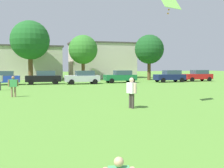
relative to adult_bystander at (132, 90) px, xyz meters
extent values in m
plane|color=#568C33|center=(-2.60, 15.60, -0.99)|extent=(160.00, 160.00, 0.00)
sphere|color=tan|center=(-4.08, -10.12, -0.09)|extent=(0.15, 0.15, 0.15)
cylinder|color=#3F3833|center=(0.03, -0.12, -0.58)|extent=(0.15, 0.15, 0.82)
cylinder|color=#3F3833|center=(-0.03, 0.12, -0.58)|extent=(0.15, 0.15, 0.82)
cube|color=white|center=(0.00, 0.00, 0.11)|extent=(0.43, 0.60, 0.58)
cylinder|color=beige|center=(0.08, -0.33, 0.13)|extent=(0.12, 0.12, 0.54)
cylinder|color=beige|center=(-0.08, 0.33, 0.13)|extent=(0.12, 0.12, 0.54)
sphere|color=beige|center=(0.00, 0.00, 0.55)|extent=(0.25, 0.25, 0.25)
cylinder|color=#4C4C51|center=(-7.91, 13.75, -0.58)|extent=(0.15, 0.15, 0.81)
cylinder|color=tan|center=(-7.72, 13.85, 0.13)|extent=(0.12, 0.12, 0.54)
cylinder|color=#8C7259|center=(-6.53, 7.53, -0.61)|extent=(0.14, 0.14, 0.76)
cylinder|color=#8C7259|center=(-6.31, 7.56, -0.61)|extent=(0.14, 0.14, 0.76)
cube|color=#4CB266|center=(-6.42, 7.55, 0.04)|extent=(0.54, 0.35, 0.54)
cylinder|color=#936B4C|center=(-6.73, 7.51, 0.05)|extent=(0.11, 0.11, 0.51)
cylinder|color=#936B4C|center=(-6.11, 7.59, 0.05)|extent=(0.11, 0.11, 0.51)
sphere|color=#936B4C|center=(-6.42, 7.55, 0.44)|extent=(0.24, 0.24, 0.24)
cube|color=#8CD859|center=(2.55, 0.59, 5.02)|extent=(1.52, 1.06, 0.88)
sphere|color=orange|center=(2.55, 0.59, 4.77)|extent=(0.10, 0.10, 0.10)
sphere|color=orange|center=(2.50, 0.59, 4.55)|extent=(0.10, 0.10, 0.10)
sphere|color=orange|center=(2.45, 0.59, 4.33)|extent=(0.10, 0.10, 0.10)
cube|color=#1E38AD|center=(-8.53, 21.59, -0.29)|extent=(4.30, 1.80, 0.76)
cube|color=#334756|center=(-8.18, 21.59, 0.39)|extent=(2.24, 1.58, 0.60)
cylinder|color=black|center=(-7.06, 20.69, -0.67)|extent=(0.64, 0.22, 0.64)
cylinder|color=black|center=(-7.06, 22.49, -0.67)|extent=(0.64, 0.22, 0.64)
cube|color=black|center=(-3.62, 21.50, -0.29)|extent=(4.30, 1.80, 0.76)
cube|color=#334756|center=(-3.28, 21.50, 0.39)|extent=(2.24, 1.58, 0.60)
cylinder|color=black|center=(-5.08, 20.60, -0.67)|extent=(0.64, 0.22, 0.64)
cylinder|color=black|center=(-5.08, 22.40, -0.67)|extent=(0.64, 0.22, 0.64)
cylinder|color=black|center=(-2.16, 20.60, -0.67)|extent=(0.64, 0.22, 0.64)
cylinder|color=black|center=(-2.16, 22.40, -0.67)|extent=(0.64, 0.22, 0.64)
cube|color=silver|center=(1.14, 20.46, -0.29)|extent=(4.30, 1.80, 0.76)
cube|color=#334756|center=(1.49, 20.46, 0.39)|extent=(2.24, 1.58, 0.60)
cylinder|color=black|center=(-0.32, 19.56, -0.67)|extent=(0.64, 0.22, 0.64)
cylinder|color=black|center=(-0.32, 21.36, -0.67)|extent=(0.64, 0.22, 0.64)
cylinder|color=black|center=(2.61, 19.56, -0.67)|extent=(0.64, 0.22, 0.64)
cylinder|color=black|center=(2.61, 21.36, -0.67)|extent=(0.64, 0.22, 0.64)
cube|color=#196B38|center=(6.60, 21.57, -0.29)|extent=(4.30, 1.80, 0.76)
cube|color=#334756|center=(6.94, 21.57, 0.39)|extent=(2.24, 1.58, 0.60)
cylinder|color=black|center=(5.13, 20.67, -0.67)|extent=(0.64, 0.22, 0.64)
cylinder|color=black|center=(5.13, 22.47, -0.67)|extent=(0.64, 0.22, 0.64)
cylinder|color=black|center=(8.06, 20.67, -0.67)|extent=(0.64, 0.22, 0.64)
cylinder|color=black|center=(8.06, 22.47, -0.67)|extent=(0.64, 0.22, 0.64)
cube|color=#141E4C|center=(13.76, 20.93, -0.29)|extent=(4.30, 1.80, 0.76)
cube|color=#334756|center=(14.10, 20.93, 0.39)|extent=(2.24, 1.58, 0.60)
cylinder|color=black|center=(12.29, 20.03, -0.67)|extent=(0.64, 0.22, 0.64)
cylinder|color=black|center=(12.29, 21.83, -0.67)|extent=(0.64, 0.22, 0.64)
cylinder|color=black|center=(15.22, 20.03, -0.67)|extent=(0.64, 0.22, 0.64)
cylinder|color=black|center=(15.22, 21.83, -0.67)|extent=(0.64, 0.22, 0.64)
cube|color=red|center=(18.92, 21.83, -0.29)|extent=(4.30, 1.80, 0.76)
cube|color=#334756|center=(19.26, 21.83, 0.39)|extent=(2.24, 1.58, 0.60)
cylinder|color=black|center=(17.46, 20.93, -0.67)|extent=(0.64, 0.22, 0.64)
cylinder|color=black|center=(17.46, 22.73, -0.67)|extent=(0.64, 0.22, 0.64)
cylinder|color=black|center=(20.38, 20.93, -0.67)|extent=(0.64, 0.22, 0.64)
cylinder|color=black|center=(20.38, 22.73, -0.67)|extent=(0.64, 0.22, 0.64)
cylinder|color=brown|center=(-5.03, 28.97, 0.84)|extent=(0.67, 0.67, 3.66)
sphere|color=#1E5B23|center=(-5.03, 28.97, 5.13)|extent=(5.78, 5.78, 5.78)
cylinder|color=brown|center=(3.05, 29.64, 0.48)|extent=(0.54, 0.54, 2.93)
sphere|color=#337528|center=(3.05, 29.64, 3.91)|extent=(4.63, 4.63, 4.63)
cylinder|color=brown|center=(13.30, 26.87, 0.49)|extent=(0.55, 0.55, 2.97)
sphere|color=#194C1E|center=(13.30, 26.87, 3.97)|extent=(4.68, 4.68, 4.68)
cube|color=beige|center=(7.84, 35.96, 2.18)|extent=(11.69, 6.19, 6.34)
cube|color=#4C4742|center=(7.84, 35.96, 5.47)|extent=(12.16, 6.44, 0.24)
cube|color=beige|center=(-5.84, 35.96, 1.72)|extent=(11.87, 7.56, 5.42)
cube|color=#4C4742|center=(-5.84, 35.96, 4.55)|extent=(12.34, 7.86, 0.24)
camera|label=1|loc=(-5.31, -13.86, 1.32)|focal=44.06mm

